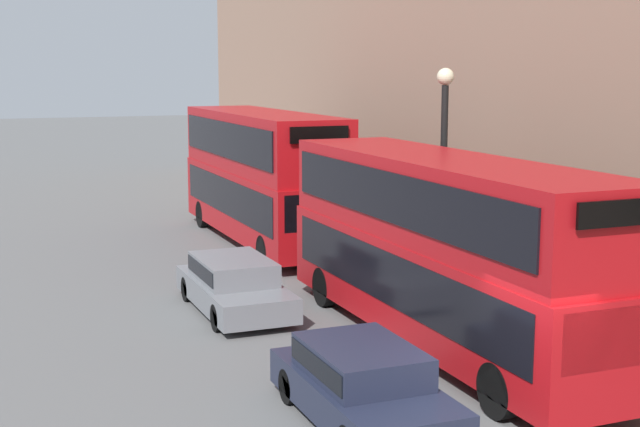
# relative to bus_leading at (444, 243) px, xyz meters

# --- Properties ---
(bus_leading) EXTENTS (2.59, 11.11, 4.12)m
(bus_leading) POSITION_rel_bus_leading_xyz_m (0.00, 0.00, 0.00)
(bus_leading) COLOR #A80F14
(bus_leading) RESTS_ON ground
(bus_second_in_queue) EXTENTS (2.59, 10.68, 4.50)m
(bus_second_in_queue) POSITION_rel_bus_leading_xyz_m (0.00, 12.41, 0.19)
(bus_second_in_queue) COLOR #A80F14
(bus_second_in_queue) RESTS_ON ground
(car_dark_sedan) EXTENTS (1.88, 4.28, 1.36)m
(car_dark_sedan) POSITION_rel_bus_leading_xyz_m (-3.40, -3.27, -1.56)
(car_dark_sedan) COLOR #1E2338
(car_dark_sedan) RESTS_ON ground
(car_hatchback) EXTENTS (1.88, 4.55, 1.34)m
(car_hatchback) POSITION_rel_bus_leading_xyz_m (-3.40, 4.34, -1.57)
(car_hatchback) COLOR slate
(car_hatchback) RESTS_ON ground
(street_lamp) EXTENTS (0.44, 0.44, 5.98)m
(street_lamp) POSITION_rel_bus_leading_xyz_m (2.05, 3.63, 1.45)
(street_lamp) COLOR black
(street_lamp) RESTS_ON ground
(pedestrian) EXTENTS (0.36, 0.36, 1.84)m
(pedestrian) POSITION_rel_bus_leading_xyz_m (2.43, 4.43, -1.43)
(pedestrian) COLOR #26262D
(pedestrian) RESTS_ON ground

